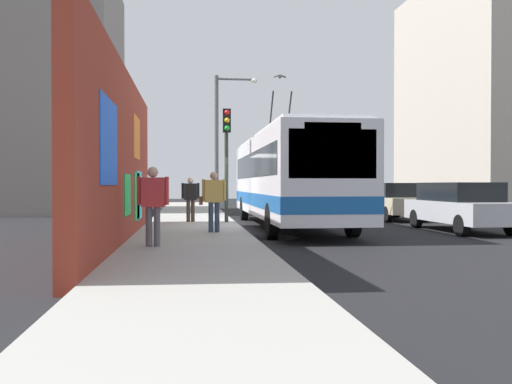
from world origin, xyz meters
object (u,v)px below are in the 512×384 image
at_px(pedestrian_near_wall, 153,199).
at_px(pedestrian_at_curb, 214,197).
at_px(city_bus, 288,176).
at_px(street_lamp, 222,134).
at_px(parked_car_champagne, 392,200).
at_px(parked_car_silver, 460,205).
at_px(pedestrian_midblock, 191,196).
at_px(traffic_light, 227,146).

xyz_separation_m(pedestrian_near_wall, pedestrian_at_curb, (3.43, -1.48, -0.02)).
xyz_separation_m(city_bus, street_lamp, (5.74, 2.02, 2.00)).
bearing_deg(pedestrian_near_wall, parked_car_champagne, -42.22).
distance_m(city_bus, parked_car_champagne, 6.34).
height_order(pedestrian_near_wall, pedestrian_at_curb, pedestrian_near_wall).
height_order(parked_car_silver, pedestrian_near_wall, pedestrian_near_wall).
xyz_separation_m(parked_car_silver, parked_car_champagne, (5.91, 0.00, -0.00)).
height_order(pedestrian_midblock, street_lamp, street_lamp).
bearing_deg(pedestrian_midblock, street_lamp, -16.66).
relative_size(parked_car_silver, parked_car_champagne, 1.06).
bearing_deg(street_lamp, pedestrian_at_curb, 175.19).
distance_m(traffic_light, street_lamp, 5.31).
bearing_deg(parked_car_silver, pedestrian_at_curb, 97.84).
relative_size(pedestrian_near_wall, pedestrian_midblock, 1.08).
distance_m(pedestrian_at_curb, street_lamp, 9.66).
bearing_deg(pedestrian_at_curb, pedestrian_midblock, 8.18).
height_order(pedestrian_midblock, traffic_light, traffic_light).
distance_m(pedestrian_near_wall, street_lamp, 13.15).
height_order(parked_car_silver, pedestrian_midblock, pedestrian_midblock).
bearing_deg(pedestrian_at_curb, city_bus, -38.47).
relative_size(city_bus, traffic_light, 3.00).
bearing_deg(pedestrian_near_wall, street_lamp, -10.10).
relative_size(parked_car_champagne, pedestrian_midblock, 2.82).
height_order(parked_car_silver, street_lamp, street_lamp).
relative_size(parked_car_silver, pedestrian_near_wall, 2.78).
xyz_separation_m(parked_car_champagne, pedestrian_at_curb, (-7.01, 8.00, 0.34)).
height_order(pedestrian_near_wall, pedestrian_midblock, pedestrian_near_wall).
bearing_deg(pedestrian_midblock, pedestrian_near_wall, 173.98).
xyz_separation_m(parked_car_champagne, traffic_light, (-2.99, 7.35, 2.08)).
distance_m(pedestrian_midblock, traffic_light, 2.28).
distance_m(city_bus, pedestrian_near_wall, 8.19).
bearing_deg(city_bus, pedestrian_midblock, 74.14).
bearing_deg(city_bus, parked_car_champagne, -56.09).
height_order(parked_car_silver, parked_car_champagne, same).
bearing_deg(street_lamp, traffic_light, 178.55).
bearing_deg(pedestrian_midblock, traffic_light, -110.26).
distance_m(parked_car_champagne, traffic_light, 8.20).
height_order(city_bus, pedestrian_midblock, city_bus).
xyz_separation_m(parked_car_silver, pedestrian_near_wall, (-4.53, 9.48, 0.36)).
height_order(city_bus, pedestrian_at_curb, city_bus).
bearing_deg(street_lamp, parked_car_silver, -138.48).
relative_size(parked_car_silver, pedestrian_at_curb, 2.82).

